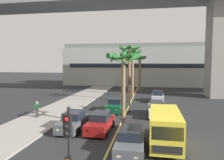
% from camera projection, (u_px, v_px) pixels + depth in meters
% --- Properties ---
extents(sidewalk_left, '(4.80, 80.00, 0.15)m').
position_uv_depth(sidewalk_left, '(25.00, 127.00, 18.47)').
color(sidewalk_left, gray).
rests_on(sidewalk_left, ground).
extents(lane_stripe_center, '(0.14, 56.00, 0.01)m').
position_uv_depth(lane_stripe_center, '(127.00, 111.00, 24.95)').
color(lane_stripe_center, '#DBCC4C').
rests_on(lane_stripe_center, ground).
extents(bridge_overpass, '(84.11, 8.00, 19.93)m').
position_uv_depth(bridge_overpass, '(143.00, 0.00, 36.03)').
color(bridge_overpass, gray).
rests_on(bridge_overpass, ground).
extents(pier_building_backdrop, '(37.07, 8.04, 10.19)m').
position_uv_depth(pier_building_backdrop, '(139.00, 65.00, 53.15)').
color(pier_building_backdrop, '#ADB2A8').
rests_on(pier_building_backdrop, ground).
extents(car_queue_front, '(1.92, 4.15, 1.56)m').
position_uv_depth(car_queue_front, '(100.00, 123.00, 17.64)').
color(car_queue_front, maroon).
rests_on(car_queue_front, ground).
extents(car_queue_second, '(1.92, 4.15, 1.56)m').
position_uv_depth(car_queue_second, '(158.00, 97.00, 30.97)').
color(car_queue_second, '#B7BABF').
rests_on(car_queue_second, ground).
extents(car_queue_third, '(1.85, 4.11, 1.56)m').
position_uv_depth(car_queue_third, '(131.00, 142.00, 13.43)').
color(car_queue_third, '#4C5156').
rests_on(car_queue_third, ground).
extents(car_queue_fourth, '(1.90, 4.13, 1.56)m').
position_uv_depth(car_queue_fourth, '(74.00, 122.00, 17.96)').
color(car_queue_fourth, '#4C5156').
rests_on(car_queue_fourth, ground).
extents(car_queue_fifth, '(1.89, 4.13, 1.56)m').
position_uv_depth(car_queue_fifth, '(115.00, 105.00, 24.75)').
color(car_queue_fifth, '#0C4728').
rests_on(car_queue_fifth, ground).
extents(car_queue_sixth, '(1.92, 4.14, 1.56)m').
position_uv_depth(car_queue_sixth, '(156.00, 109.00, 22.65)').
color(car_queue_sixth, white).
rests_on(car_queue_sixth, ground).
extents(delivery_van, '(2.23, 5.28, 2.36)m').
position_uv_depth(delivery_van, '(165.00, 127.00, 14.62)').
color(delivery_van, yellow).
rests_on(delivery_van, ground).
extents(traffic_light_median_near, '(0.24, 0.37, 4.20)m').
position_uv_depth(traffic_light_median_near, '(69.00, 150.00, 7.25)').
color(traffic_light_median_near, black).
rests_on(traffic_light_median_near, ground).
extents(traffic_light_median_far, '(0.24, 0.37, 4.20)m').
position_uv_depth(traffic_light_median_far, '(130.00, 89.00, 23.73)').
color(traffic_light_median_far, black).
rests_on(traffic_light_median_far, ground).
extents(palm_tree_near_median, '(3.16, 3.31, 8.19)m').
position_uv_depth(palm_tree_near_median, '(129.00, 56.00, 30.40)').
color(palm_tree_near_median, brown).
rests_on(palm_tree_near_median, ground).
extents(palm_tree_mid_median, '(2.70, 2.66, 7.08)m').
position_uv_depth(palm_tree_mid_median, '(140.00, 64.00, 41.82)').
color(palm_tree_mid_median, brown).
rests_on(palm_tree_mid_median, ground).
extents(palm_tree_far_median, '(2.96, 3.00, 6.60)m').
position_uv_depth(palm_tree_far_median, '(124.00, 65.00, 17.70)').
color(palm_tree_far_median, brown).
rests_on(palm_tree_far_median, ground).
extents(palm_tree_farthest_median, '(3.36, 3.40, 7.94)m').
position_uv_depth(palm_tree_farthest_median, '(132.00, 60.00, 36.18)').
color(palm_tree_farthest_median, brown).
rests_on(palm_tree_farthest_median, ground).
extents(pedestrian_mid_block, '(0.34, 0.22, 1.62)m').
position_uv_depth(pedestrian_mid_block, '(37.00, 109.00, 21.52)').
color(pedestrian_mid_block, '#2D2D38').
rests_on(pedestrian_mid_block, sidewalk_left).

